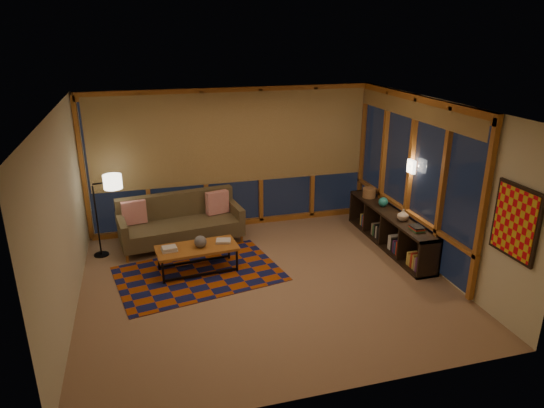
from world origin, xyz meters
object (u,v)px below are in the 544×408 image
object	(u,v)px
sofa	(181,222)
bookshelf	(390,229)
coffee_table	(198,259)
floor_lamp	(97,217)

from	to	relation	value
sofa	bookshelf	xyz separation A→B (m)	(3.59, -1.06, -0.12)
coffee_table	bookshelf	distance (m)	3.45
floor_lamp	sofa	bearing A→B (deg)	-8.56
coffee_table	bookshelf	xyz separation A→B (m)	(3.45, 0.06, 0.11)
floor_lamp	coffee_table	bearing A→B (deg)	-45.71
floor_lamp	bookshelf	world-z (taller)	floor_lamp
floor_lamp	bookshelf	xyz separation A→B (m)	(4.99, -0.97, -0.39)
coffee_table	bookshelf	world-z (taller)	bookshelf
sofa	coffee_table	distance (m)	1.15
sofa	coffee_table	bearing A→B (deg)	-90.54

